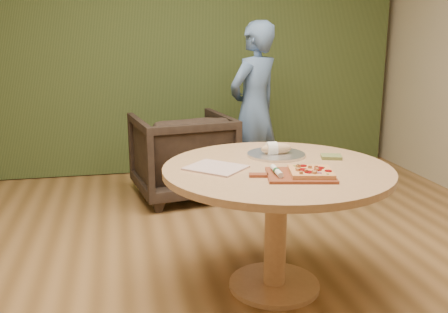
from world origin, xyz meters
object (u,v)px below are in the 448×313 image
Objects in this scene: serving_tray at (276,154)px; bread_roll at (275,149)px; cutlery_roll at (277,171)px; armchair at (182,151)px; person_standing at (254,109)px; pedestal_table at (277,190)px; pizza_paddle at (298,175)px; flatbread_pizza at (311,172)px.

bread_roll is at bearing 180.00° from serving_tray.
cutlery_roll is 0.23× the size of armchair.
person_standing is at bearing 169.27° from armchair.
pedestal_table is 0.26m from pizza_paddle.
bread_roll is (-0.01, 0.00, 0.04)m from serving_tray.
cutlery_roll is (-0.11, 0.03, 0.02)m from pizza_paddle.
flatbread_pizza is 0.48m from serving_tray.
cutlery_roll is (-0.06, -0.19, 0.17)m from pedestal_table.
pizza_paddle is 1.80× the size of flatbread_pizza.
person_standing reaches higher than cutlery_roll.
person_standing reaches higher than pizza_paddle.
pedestal_table is 4.97× the size of flatbread_pizza.
person_standing is (0.36, 1.80, 0.19)m from pedestal_table.
cutlery_roll is 2.05m from armchair.
armchair reaches higher than serving_tray.
person_standing is at bearing 81.56° from cutlery_roll.
serving_tray is at bearing 94.57° from flatbread_pizza.
serving_tray is 1.65m from armchair.
pizza_paddle is 0.30× the size of person_standing.
pedestal_table is 1.84m from person_standing.
bread_roll is (0.02, 0.46, 0.04)m from pizza_paddle.
pedestal_table is at bearing 115.74° from flatbread_pizza.
person_standing is (0.29, 1.55, 0.00)m from bread_roll.
serving_tray is 1.84× the size of bread_roll.
bread_roll is at bearing 95.63° from flatbread_pizza.
pizza_paddle is 0.12m from cutlery_roll.
pedestal_table is 0.31m from bread_roll.
bread_roll is (0.06, 0.25, 0.18)m from pedestal_table.
flatbread_pizza is 0.31× the size of armchair.
person_standing reaches higher than bread_roll.
flatbread_pizza reaches higher than cutlery_roll.
pedestal_table is 2.77× the size of pizza_paddle.
cutlery_roll is at bearing -107.48° from serving_tray.
bread_roll reaches higher than pizza_paddle.
pizza_paddle is 2.09m from armchair.
flatbread_pizza is 2.04m from person_standing.
serving_tray is (-0.04, 0.48, -0.02)m from flatbread_pizza.
cutlery_roll is 0.45m from bread_roll.
pizza_paddle is 2.04m from person_standing.
flatbread_pizza is 2.12m from armchair.
pedestal_table is at bearing -104.37° from bread_roll.
person_standing is at bearing 79.56° from serving_tray.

